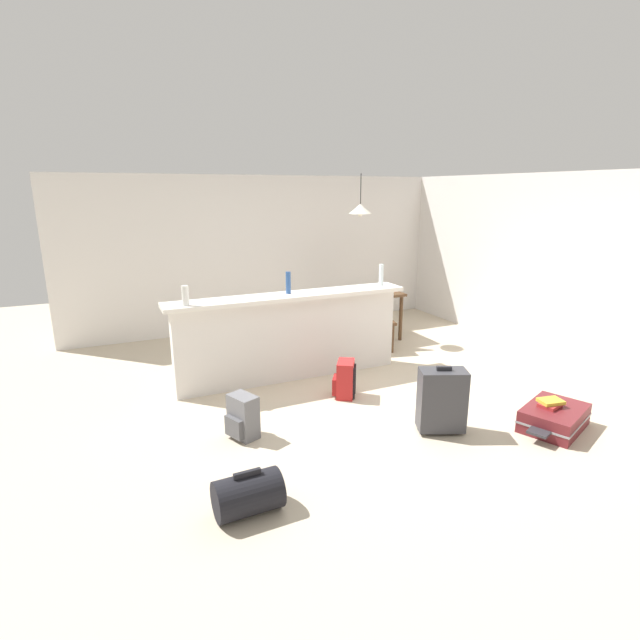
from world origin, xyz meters
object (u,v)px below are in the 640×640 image
suitcase_upright_charcoal (442,400)px  dining_table (363,298)px  book_stack (550,403)px  suitcase_flat_maroon (554,418)px  bottle_blue (288,283)px  bottle_clear (381,275)px  pendant_lamp (360,209)px  duffel_bag_black (248,494)px  bottle_white (185,296)px  backpack_grey (243,417)px  dining_chair_near_partition (378,314)px  backpack_red (345,380)px

suitcase_upright_charcoal → dining_table: bearing=74.8°
book_stack → dining_table: bearing=93.6°
suitcase_flat_maroon → book_stack: 0.15m
bottle_blue → dining_table: 2.03m
bottle_clear → suitcase_flat_maroon: bottle_clear is taller
pendant_lamp → duffel_bag_black: 4.77m
bottle_white → backpack_grey: bottle_white is taller
bottle_blue → dining_chair_near_partition: size_ratio=0.28×
bottle_blue → suitcase_upright_charcoal: size_ratio=0.39×
bottle_white → suitcase_upright_charcoal: (2.04, -1.81, -0.85)m
backpack_red → suitcase_upright_charcoal: (0.46, -1.12, 0.13)m
dining_chair_near_partition → duffel_bag_black: size_ratio=1.90×
bottle_clear → backpack_grey: bearing=-151.6°
dining_table → backpack_grey: (-2.59, -2.32, -0.44)m
bottle_blue → book_stack: 3.10m
book_stack → pendant_lamp: bearing=95.0°
suitcase_upright_charcoal → backpack_grey: (-1.77, 0.69, -0.13)m
dining_table → backpack_red: bearing=-124.2°
bottle_blue → book_stack: (1.85, -2.30, -0.95)m
backpack_red → book_stack: size_ratio=1.61×
dining_table → book_stack: dining_table is taller
dining_chair_near_partition → backpack_red: dining_chair_near_partition is taller
bottle_clear → bottle_blue: bearing=178.1°
pendant_lamp → book_stack: bearing=-85.0°
bottle_blue → backpack_grey: bottle_blue is taller
bottle_white → duffel_bag_black: bearing=-90.1°
bottle_blue → duffel_bag_black: (-1.23, -2.35, -1.05)m
bottle_white → suitcase_upright_charcoal: 2.85m
backpack_grey → duffel_bag_black: bearing=-104.0°
duffel_bag_black → suitcase_flat_maroon: bearing=0.1°
dining_table → dining_chair_near_partition: (-0.05, -0.54, -0.13)m
dining_chair_near_partition → backpack_red: size_ratio=2.21×
bottle_white → dining_chair_near_partition: bearing=13.2°
suitcase_flat_maroon → dining_table: bearing=93.9°
dining_table → bottle_clear: bearing=-108.4°
pendant_lamp → suitcase_flat_maroon: (0.32, -3.40, -1.89)m
bottle_clear → suitcase_flat_maroon: bearing=-75.2°
suitcase_upright_charcoal → book_stack: suitcase_upright_charcoal is taller
suitcase_flat_maroon → book_stack: size_ratio=3.41×
bottle_clear → dining_chair_near_partition: (0.32, 0.58, -0.69)m
dining_chair_near_partition → suitcase_upright_charcoal: size_ratio=1.39×
dining_chair_near_partition → suitcase_flat_maroon: bearing=-84.3°
dining_chair_near_partition → bottle_blue: bearing=-161.4°
bottle_clear → suitcase_upright_charcoal: bottle_clear is taller
dining_table → bottle_white: bearing=-157.3°
dining_table → suitcase_flat_maroon: size_ratio=1.23×
dining_table → book_stack: size_ratio=4.21×
bottle_clear → suitcase_flat_maroon: 2.62m
pendant_lamp → backpack_red: pendant_lamp is taller
suitcase_flat_maroon → bottle_white: bearing=144.4°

